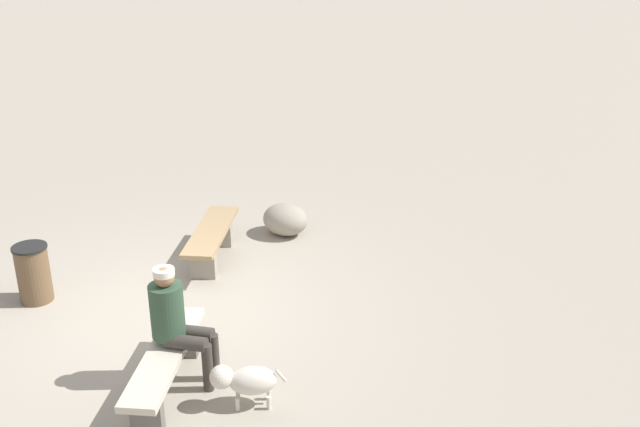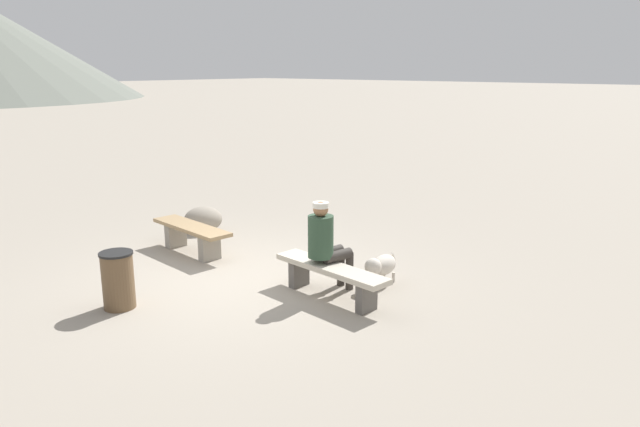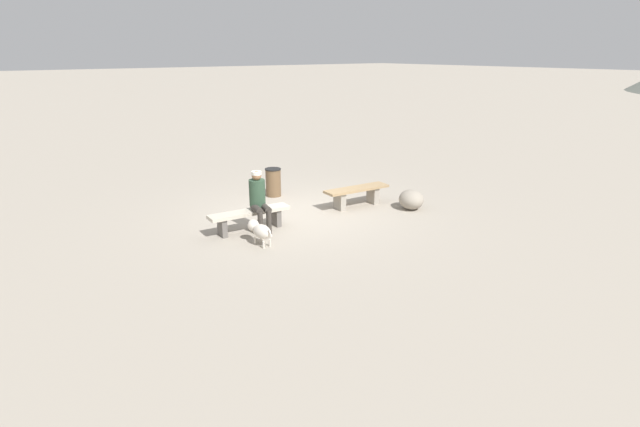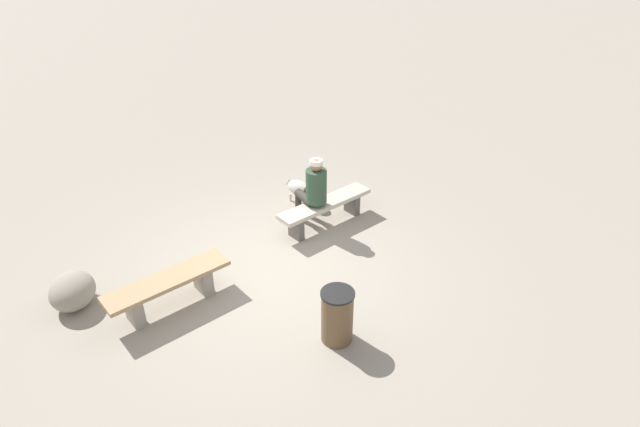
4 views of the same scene
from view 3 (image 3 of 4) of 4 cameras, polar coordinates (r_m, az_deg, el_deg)
The scene contains 7 objects.
ground at distance 12.07m, azimuth -2.47°, elevation -0.20°, with size 210.00×210.00×0.06m, color #9E9384.
bench_left at distance 12.60m, azimuth 4.16°, elevation 2.28°, with size 1.76×0.60×0.48m.
bench_right at distance 10.95m, azimuth -7.94°, elevation -0.24°, with size 1.83×0.55×0.46m.
seated_person at distance 10.83m, azimuth -6.95°, elevation 1.86°, with size 0.43×0.67×1.30m.
dog at distance 10.17m, azimuth -6.82°, elevation -1.88°, with size 0.32×0.75×0.46m.
trash_bin at distance 13.53m, azimuth -5.30°, elevation 3.54°, with size 0.43×0.43×0.75m.
boulder at distance 12.58m, azimuth 10.27°, elevation 1.57°, with size 0.71×0.60×0.48m, color gray.
Camera 3 is at (6.59, 9.39, 3.73)m, focal length 28.33 mm.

